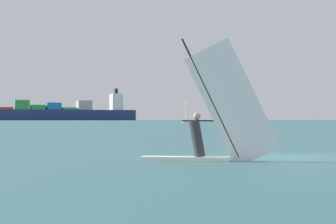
{
  "coord_description": "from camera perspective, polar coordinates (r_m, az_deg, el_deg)",
  "views": [
    {
      "loc": [
        -11.67,
        -16.98,
        1.24
      ],
      "look_at": [
        0.59,
        11.31,
        1.61
      ],
      "focal_mm": 65.09,
      "sensor_mm": 36.0,
      "label": 1
    }
  ],
  "objects": [
    {
      "name": "ground_plane",
      "position": [
        20.64,
        11.08,
        -4.12
      ],
      "size": [
        4000.0,
        4000.0,
        0.0
      ],
      "primitive_type": "plane",
      "color": "#386066"
    },
    {
      "name": "windsurfer",
      "position": [
        18.18,
        3.79,
        -1.57
      ],
      "size": [
        3.68,
        2.59,
        3.87
      ],
      "rotation": [
        0.0,
        0.0,
        2.56
      ],
      "color": "white",
      "rests_on": "ground_plane"
    },
    {
      "name": "cargo_ship",
      "position": [
        684.64,
        -9.9,
        -0.04
      ],
      "size": [
        166.15,
        51.14,
        36.06
      ],
      "rotation": [
        0.0,
        0.0,
        3.01
      ],
      "color": "navy",
      "rests_on": "ground_plane"
    },
    {
      "name": "distant_headland",
      "position": [
        1410.0,
        -3.53,
        -0.22
      ],
      "size": [
        731.89,
        411.73,
        24.63
      ],
      "primitive_type": "cube",
      "rotation": [
        0.0,
        0.0,
        0.29
      ],
      "color": "#60665B",
      "rests_on": "ground_plane"
    },
    {
      "name": "small_sailboat",
      "position": [
        212.41,
        1.67,
        -0.8
      ],
      "size": [
        5.42,
        8.6,
        9.21
      ],
      "rotation": [
        0.0,
        0.0,
        1.16
      ],
      "color": "white",
      "rests_on": "ground_plane"
    }
  ]
}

